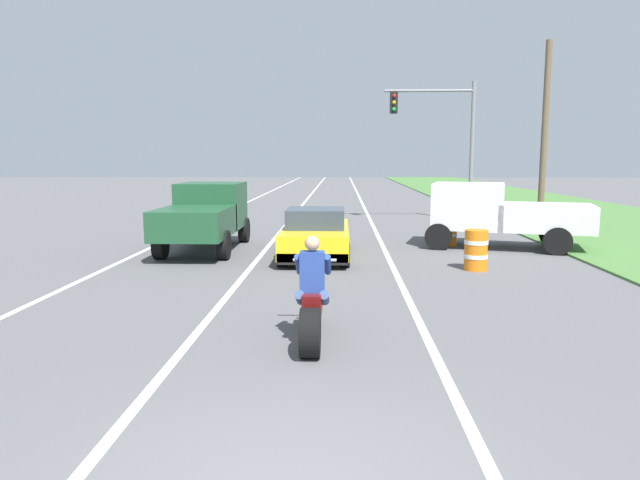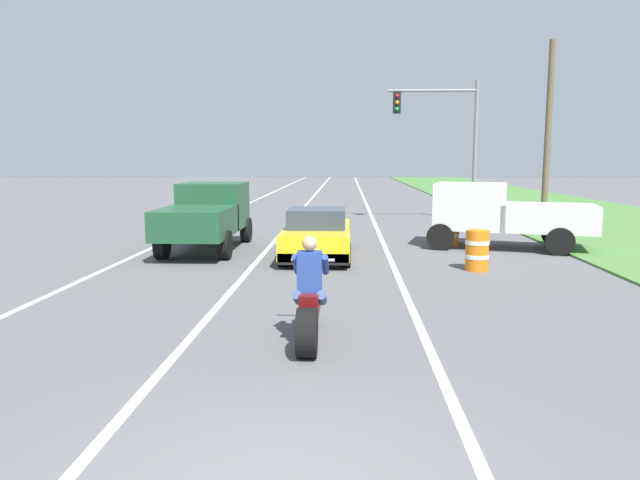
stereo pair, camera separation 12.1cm
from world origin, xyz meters
The scene contains 12 objects.
lane_stripe_left_solid centered at (-5.40, 20.00, 0.00)m, with size 0.14×120.00×0.01m, color white.
lane_stripe_right_solid centered at (1.80, 20.00, 0.00)m, with size 0.14×120.00×0.01m, color white.
lane_stripe_centre_dashed centered at (-1.80, 20.00, 0.00)m, with size 0.14×120.00×0.01m, color white.
grass_verge_right centered at (11.92, 20.00, 0.03)m, with size 10.00×120.00×0.06m, color #477538.
motorcycle_with_rider centered at (0.05, 4.04, 0.59)m, with size 0.70×2.21×1.62m.
sports_car_yellow centered at (-0.22, 11.68, 0.63)m, with size 1.84×4.30×1.37m.
pickup_truck_left_lane_dark_green centered at (-3.58, 12.74, 1.11)m, with size 2.02×4.80×1.98m.
pickup_truck_right_shoulder_white centered at (5.32, 13.50, 1.11)m, with size 5.14×3.14×1.98m.
traffic_light_mast_near centered at (4.97, 21.12, 3.95)m, with size 3.88×0.34×6.00m.
utility_pole_roadside centered at (8.27, 18.47, 3.58)m, with size 0.24×0.24×7.15m, color brown.
construction_barrel_nearest centered at (3.80, 9.88, 0.50)m, with size 0.58×0.58×1.00m.
construction_barrel_mid centered at (3.86, 13.97, 0.50)m, with size 0.58×0.58×1.00m.
Camera 2 is at (0.58, -4.24, 2.73)m, focal length 32.36 mm.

